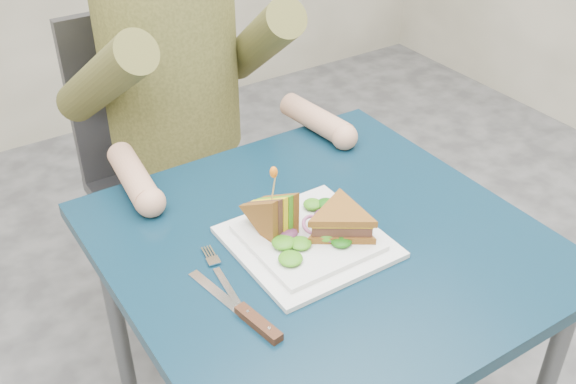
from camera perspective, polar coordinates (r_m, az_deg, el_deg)
table at (r=1.29m, az=2.89°, el=-6.73°), size 0.75×0.75×0.73m
chair at (r=1.88m, az=-10.24°, el=3.13°), size 0.42×0.40×0.93m
diner at (r=1.63m, az=-9.92°, el=12.76°), size 0.54×0.59×0.74m
plate at (r=1.22m, az=1.68°, el=-4.11°), size 0.26×0.26×0.02m
sandwich_flat at (r=1.21m, az=4.53°, el=-2.49°), size 0.19×0.19×0.05m
sandwich_upright at (r=1.20m, az=-1.17°, el=-2.00°), size 0.08×0.13×0.13m
fork at (r=1.16m, az=-5.52°, el=-7.32°), size 0.04×0.18×0.01m
knife at (r=1.08m, az=-3.23°, el=-10.53°), size 0.06×0.22×0.02m
toothpick at (r=1.17m, az=-1.21°, el=0.53°), size 0.01×0.01×0.06m
toothpick_frill at (r=1.15m, az=-1.22°, el=1.69°), size 0.01×0.01×0.02m
lettuce_spill at (r=1.22m, az=1.62°, el=-3.01°), size 0.15×0.13×0.02m
onion_ring at (r=1.22m, az=2.15°, el=-2.78°), size 0.04×0.04×0.02m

